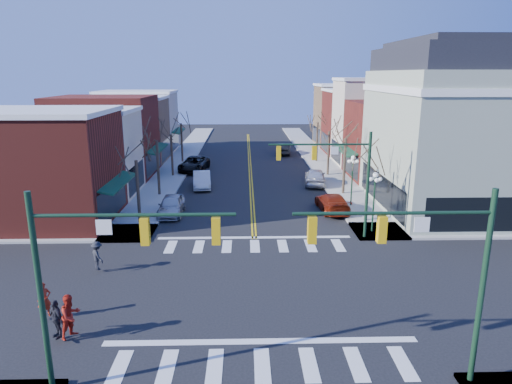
{
  "coord_description": "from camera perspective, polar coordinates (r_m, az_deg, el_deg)",
  "views": [
    {
      "loc": [
        -0.61,
        -21.31,
        10.74
      ],
      "look_at": [
        0.15,
        9.31,
        2.8
      ],
      "focal_mm": 32.0,
      "sensor_mm": 36.0,
      "label": 1
    }
  ],
  "objects": [
    {
      "name": "car_right_near",
      "position": [
        37.14,
        9.51,
        -1.3
      ],
      "size": [
        2.34,
        5.16,
        1.47
      ],
      "primitive_type": "imported",
      "rotation": [
        0.0,
        0.0,
        3.2
      ],
      "color": "maroon",
      "rests_on": "ground"
    },
    {
      "name": "victorian_corner",
      "position": [
        39.89,
        24.2,
        7.4
      ],
      "size": [
        12.25,
        14.25,
        13.3
      ],
      "color": "#949E89",
      "rests_on": "ground"
    },
    {
      "name": "bldg_left_brick_a",
      "position": [
        36.88,
        -25.24,
        2.61
      ],
      "size": [
        10.0,
        8.5,
        8.0
      ],
      "primitive_type": "cube",
      "color": "maroon",
      "rests_on": "ground"
    },
    {
      "name": "car_right_mid",
      "position": [
        45.78,
        7.42,
        1.91
      ],
      "size": [
        2.58,
        5.11,
        1.67
      ],
      "primitive_type": "imported",
      "rotation": [
        0.0,
        0.0,
        3.01
      ],
      "color": "silver",
      "rests_on": "ground"
    },
    {
      "name": "lamppost_midblock",
      "position": [
        38.16,
        11.97,
        2.46
      ],
      "size": [
        0.36,
        0.36,
        4.33
      ],
      "color": "#14331E",
      "rests_on": "ground"
    },
    {
      "name": "pedestrian_red_a",
      "position": [
        22.98,
        -24.96,
        -12.1
      ],
      "size": [
        0.71,
        0.66,
        1.63
      ],
      "primitive_type": "imported",
      "rotation": [
        0.0,
        0.0,
        0.62
      ],
      "color": "#A92512",
      "rests_on": "sidewalk_left"
    },
    {
      "name": "traffic_mast_near_left",
      "position": [
        15.94,
        -19.57,
        -8.58
      ],
      "size": [
        6.6,
        0.28,
        7.2
      ],
      "color": "#14331E",
      "rests_on": "ground"
    },
    {
      "name": "bldg_right_brick_b",
      "position": [
        64.68,
        13.15,
        8.4
      ],
      "size": [
        10.0,
        8.0,
        8.5
      ],
      "primitive_type": "cube",
      "color": "maroon",
      "rests_on": "ground"
    },
    {
      "name": "bldg_left_brick_b",
      "position": [
        51.44,
        -18.36,
        6.55
      ],
      "size": [
        10.0,
        9.0,
        8.5
      ],
      "primitive_type": "cube",
      "color": "maroon",
      "rests_on": "ground"
    },
    {
      "name": "tree_left_c",
      "position": [
        49.66,
        -10.46,
        4.48
      ],
      "size": [
        0.24,
        0.24,
        4.55
      ],
      "primitive_type": "cylinder",
      "color": "#382B21",
      "rests_on": "ground"
    },
    {
      "name": "tree_right_a",
      "position": [
        34.58,
        13.72,
        0.0
      ],
      "size": [
        0.24,
        0.24,
        4.62
      ],
      "primitive_type": "cylinder",
      "color": "#382B21",
      "rests_on": "ground"
    },
    {
      "name": "car_left_far",
      "position": [
        52.5,
        -7.74,
        3.5
      ],
      "size": [
        3.47,
        6.18,
        1.63
      ],
      "primitive_type": "imported",
      "rotation": [
        0.0,
        0.0,
        -0.13
      ],
      "color": "black",
      "rests_on": "ground"
    },
    {
      "name": "pedestrian_dark_a",
      "position": [
        21.14,
        -23.7,
        -14.29
      ],
      "size": [
        0.99,
        0.96,
        1.66
      ],
      "primitive_type": "imported",
      "rotation": [
        0.0,
        0.0,
        -0.74
      ],
      "color": "black",
      "rests_on": "sidewalk_left"
    },
    {
      "name": "bldg_right_tan",
      "position": [
        72.4,
        11.59,
        9.3
      ],
      "size": [
        10.0,
        8.0,
        9.0
      ],
      "primitive_type": "cube",
      "color": "#886A4B",
      "rests_on": "ground"
    },
    {
      "name": "car_right_far",
      "position": [
        63.04,
        3.53,
        5.4
      ],
      "size": [
        2.15,
        4.82,
        1.54
      ],
      "primitive_type": "imported",
      "rotation": [
        0.0,
        0.0,
        3.03
      ],
      "color": "black",
      "rests_on": "ground"
    },
    {
      "name": "lamppost_corner",
      "position": [
        32.04,
        14.58,
        0.01
      ],
      "size": [
        0.36,
        0.36,
        4.33
      ],
      "color": "#14331E",
      "rests_on": "ground"
    },
    {
      "name": "tree_right_b",
      "position": [
        42.1,
        10.98,
        3.1
      ],
      "size": [
        0.24,
        0.24,
        5.18
      ],
      "primitive_type": "cylinder",
      "color": "#382B21",
      "rests_on": "ground"
    },
    {
      "name": "traffic_mast_near_right",
      "position": [
        16.36,
        21.02,
        -8.11
      ],
      "size": [
        6.6,
        0.28,
        7.2
      ],
      "color": "#14331E",
      "rests_on": "ground"
    },
    {
      "name": "car_left_mid",
      "position": [
        44.62,
        -6.78,
        1.52
      ],
      "size": [
        2.1,
        4.83,
        1.54
      ],
      "primitive_type": "imported",
      "rotation": [
        0.0,
        0.0,
        0.1
      ],
      "color": "silver",
      "rests_on": "ground"
    },
    {
      "name": "tree_right_c",
      "position": [
        49.84,
        9.04,
        4.74
      ],
      "size": [
        0.24,
        0.24,
        4.83
      ],
      "primitive_type": "cylinder",
      "color": "#382B21",
      "rests_on": "ground"
    },
    {
      "name": "bldg_left_tan",
      "position": [
        59.36,
        -16.08,
        7.36
      ],
      "size": [
        10.0,
        7.5,
        7.8
      ],
      "primitive_type": "cube",
      "color": "#886A4B",
      "rests_on": "ground"
    },
    {
      "name": "sidewalk_right",
      "position": [
        43.68,
        11.0,
        0.13
      ],
      "size": [
        3.5,
        70.0,
        0.15
      ],
      "primitive_type": "cube",
      "color": "#9E9B93",
      "rests_on": "ground"
    },
    {
      "name": "bldg_right_brick_a",
      "position": [
        50.19,
        17.41,
        6.16
      ],
      "size": [
        10.0,
        8.5,
        8.0
      ],
      "primitive_type": "cube",
      "color": "maroon",
      "rests_on": "ground"
    },
    {
      "name": "tree_left_b",
      "position": [
        41.87,
        -12.13,
        2.88
      ],
      "size": [
        0.24,
        0.24,
        5.04
      ],
      "primitive_type": "cylinder",
      "color": "#382B21",
      "rests_on": "ground"
    },
    {
      "name": "bldg_left_stucco_a",
      "position": [
        44.0,
        -21.25,
        4.4
      ],
      "size": [
        10.0,
        7.0,
        7.5
      ],
      "primitive_type": "cube",
      "color": "beige",
      "rests_on": "ground"
    },
    {
      "name": "tree_left_a",
      "position": [
        34.27,
        -14.52,
        -0.06
      ],
      "size": [
        0.24,
        0.24,
        4.76
      ],
      "primitive_type": "cylinder",
      "color": "#382B21",
      "rests_on": "ground"
    },
    {
      "name": "bldg_left_stucco_b",
      "position": [
        66.83,
        -14.45,
        8.38
      ],
      "size": [
        10.0,
        8.0,
        8.2
      ],
      "primitive_type": "cube",
      "color": "beige",
      "rests_on": "ground"
    },
    {
      "name": "pedestrian_red_b",
      "position": [
        20.87,
        -22.18,
        -14.16
      ],
      "size": [
        1.08,
        1.16,
        1.89
      ],
      "primitive_type": "imported",
      "rotation": [
        0.0,
        0.0,
        1.05
      ],
      "color": "#B01F12",
      "rests_on": "sidewalk_left"
    },
    {
      "name": "sidewalk_left",
      "position": [
        43.43,
        -12.18,
        -0.01
      ],
      "size": [
        3.5,
        70.0,
        0.15
      ],
      "primitive_type": "cube",
      "color": "#9E9B93",
      "rests_on": "ground"
    },
    {
      "name": "tree_right_d",
      "position": [
        57.62,
        7.63,
        6.17
      ],
      "size": [
        0.24,
        0.24,
        4.97
      ],
      "primitive_type": "cylinder",
      "color": "#382B21",
      "rests_on": "ground"
    },
    {
      "name": "car_left_near",
      "position": [
        36.35,
        -10.54,
        -1.63
      ],
      "size": [
        1.85,
        4.55,
        1.55
      ],
      "primitive_type": "imported",
      "rotation": [
        0.0,
        0.0,
        0.0
      ],
      "color": "#ADADB2",
      "rests_on": "ground"
    },
    {
      "name": "traffic_mast_far_right",
      "position": [
        29.97,
        10.47,
        2.68
      ],
      "size": [
        6.6,
        0.28,
        7.2
      ],
      "color": "#14331E",
      "rests_on": "ground"
    },
    {
      "name": "tree_left_d",
      "position": [
        57.44,
        -9.26,
        6.05
      ],
      "size": [
        0.24,
        0.24,
        4.9
      ],
      "primitive_type": "cylinder",
      "color": "#382B21",
      "rests_on": "ground"
    },
    {
      "name": "pedestrian_dark_b",
      "position": [
        27.02,
        -19.22,
        -7.52
      ],
      "size": [
        1.15,
        1.2,
        1.64
      ],
      "primitive_type": "imported",
      "rotation": [
        0.0,
        0.0,
        2.29
      ],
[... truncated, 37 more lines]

